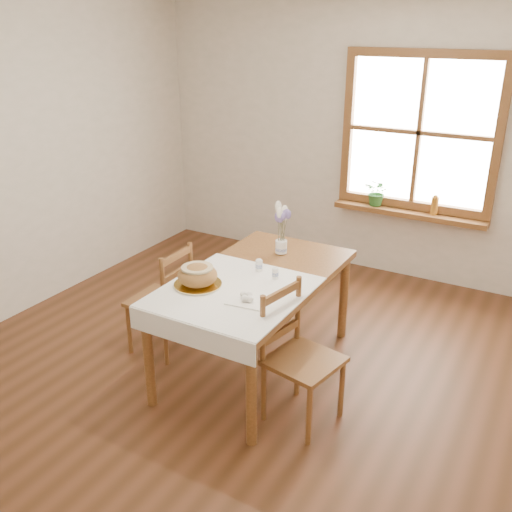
{
  "coord_description": "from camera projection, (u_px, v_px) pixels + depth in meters",
  "views": [
    {
      "loc": [
        1.8,
        -2.87,
        2.42
      ],
      "look_at": [
        0.0,
        0.3,
        0.9
      ],
      "focal_mm": 40.0,
      "sensor_mm": 36.0,
      "label": 1
    }
  ],
  "objects": [
    {
      "name": "flower_vase",
      "position": [
        281.0,
        248.0,
        4.36
      ],
      "size": [
        0.09,
        0.09,
        0.1
      ],
      "primitive_type": "cylinder",
      "rotation": [
        0.0,
        0.0,
        -0.03
      ],
      "color": "white",
      "rests_on": "dining_table"
    },
    {
      "name": "chair_right",
      "position": [
        304.0,
        359.0,
        3.57
      ],
      "size": [
        0.51,
        0.5,
        0.9
      ],
      "primitive_type": null,
      "rotation": [
        0.0,
        0.0,
        1.37
      ],
      "color": "brown",
      "rests_on": "ground"
    },
    {
      "name": "bread_loaf",
      "position": [
        197.0,
        274.0,
        3.79
      ],
      "size": [
        0.27,
        0.27,
        0.15
      ],
      "primitive_type": "ellipsoid",
      "color": "#9E6A38",
      "rests_on": "bread_plate"
    },
    {
      "name": "lavender_bouquet",
      "position": [
        282.0,
        223.0,
        4.28
      ],
      "size": [
        0.16,
        0.16,
        0.3
      ],
      "primitive_type": null,
      "color": "#6D5BA1",
      "rests_on": "flower_vase"
    },
    {
      "name": "room_walls",
      "position": [
        231.0,
        148.0,
        3.39
      ],
      "size": [
        4.6,
        5.1,
        2.65
      ],
      "color": "silver",
      "rests_on": "ground"
    },
    {
      "name": "bread_plate",
      "position": [
        198.0,
        285.0,
        3.83
      ],
      "size": [
        0.32,
        0.32,
        0.02
      ],
      "primitive_type": "cylinder",
      "rotation": [
        0.0,
        0.0,
        0.04
      ],
      "color": "white",
      "rests_on": "table_linen"
    },
    {
      "name": "salt_shaker",
      "position": [
        259.0,
        265.0,
        4.04
      ],
      "size": [
        0.05,
        0.05,
        0.1
      ],
      "primitive_type": "cylinder",
      "rotation": [
        0.0,
        0.0,
        -0.01
      ],
      "color": "white",
      "rests_on": "table_linen"
    },
    {
      "name": "window_sill",
      "position": [
        409.0,
        213.0,
        5.48
      ],
      "size": [
        1.46,
        0.2,
        0.05
      ],
      "color": "brown",
      "rests_on": "ground"
    },
    {
      "name": "table_linen",
      "position": [
        233.0,
        292.0,
        3.76
      ],
      "size": [
        0.91,
        0.99,
        0.01
      ],
      "primitive_type": "cube",
      "color": "white",
      "rests_on": "dining_table"
    },
    {
      "name": "potted_plant",
      "position": [
        377.0,
        195.0,
        5.58
      ],
      "size": [
        0.31,
        0.32,
        0.21
      ],
      "primitive_type": "imported",
      "rotation": [
        0.0,
        0.0,
        -0.3
      ],
      "color": "#2D6A2A",
      "rests_on": "window_sill"
    },
    {
      "name": "eggs",
      "position": [
        248.0,
        297.0,
        3.61
      ],
      "size": [
        0.2,
        0.19,
        0.04
      ],
      "primitive_type": null,
      "rotation": [
        0.0,
        0.0,
        0.12
      ],
      "color": "silver",
      "rests_on": "egg_napkin"
    },
    {
      "name": "chair_left",
      "position": [
        159.0,
        298.0,
        4.37
      ],
      "size": [
        0.43,
        0.42,
        0.87
      ],
      "primitive_type": null,
      "rotation": [
        0.0,
        0.0,
        -1.55
      ],
      "color": "brown",
      "rests_on": "ground"
    },
    {
      "name": "egg_napkin",
      "position": [
        248.0,
        301.0,
        3.62
      ],
      "size": [
        0.26,
        0.23,
        0.01
      ],
      "primitive_type": "cube",
      "rotation": [
        0.0,
        0.0,
        0.12
      ],
      "color": "white",
      "rests_on": "table_linen"
    },
    {
      "name": "pepper_shaker",
      "position": [
        275.0,
        273.0,
        3.92
      ],
      "size": [
        0.05,
        0.05,
        0.08
      ],
      "primitive_type": "cylinder",
      "rotation": [
        0.0,
        0.0,
        -0.11
      ],
      "color": "white",
      "rests_on": "table_linen"
    },
    {
      "name": "ground",
      "position": [
        235.0,
        387.0,
        4.05
      ],
      "size": [
        5.0,
        5.0,
        0.0
      ],
      "primitive_type": "plane",
      "color": "brown",
      "rests_on": "ground"
    },
    {
      "name": "window",
      "position": [
        419.0,
        133.0,
        5.25
      ],
      "size": [
        1.46,
        0.08,
        1.46
      ],
      "color": "brown",
      "rests_on": "ground"
    },
    {
      "name": "amber_bottle",
      "position": [
        435.0,
        205.0,
        5.33
      ],
      "size": [
        0.08,
        0.08,
        0.19
      ],
      "primitive_type": "cylinder",
      "rotation": [
        0.0,
        0.0,
        -0.16
      ],
      "color": "#AE6D20",
      "rests_on": "window_sill"
    },
    {
      "name": "dining_table",
      "position": [
        256.0,
        287.0,
        4.04
      ],
      "size": [
        0.9,
        1.6,
        0.75
      ],
      "color": "brown",
      "rests_on": "ground"
    }
  ]
}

